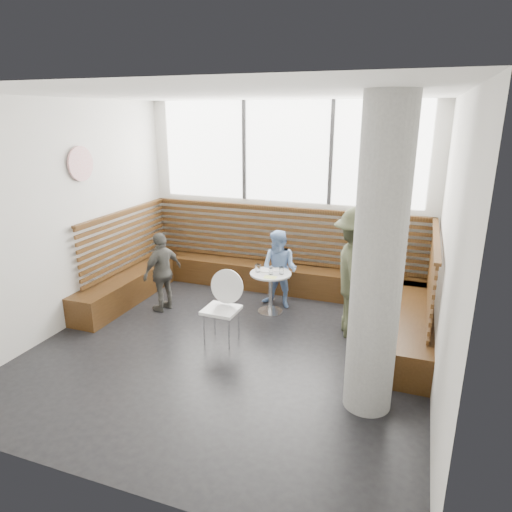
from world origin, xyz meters
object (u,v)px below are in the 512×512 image
(child_back, at_px, (279,269))
(cafe_table, at_px, (271,284))
(cafe_chair, at_px, (223,301))
(child_left, at_px, (163,272))
(concrete_column, at_px, (378,263))
(adult_man, at_px, (357,273))

(child_back, bearing_deg, cafe_table, -91.10)
(cafe_table, relative_size, child_back, 0.52)
(cafe_chair, bearing_deg, child_left, 155.84)
(cafe_table, bearing_deg, child_left, -163.87)
(child_back, xyz_separation_m, child_left, (-1.68, -0.74, 0.00))
(cafe_chair, xyz_separation_m, child_back, (0.36, 1.37, 0.05))
(cafe_table, bearing_deg, concrete_column, -47.89)
(concrete_column, height_order, cafe_table, concrete_column)
(adult_man, bearing_deg, child_left, 75.69)
(adult_man, relative_size, child_left, 1.45)
(child_left, bearing_deg, child_back, 130.25)
(concrete_column, bearing_deg, cafe_table, 132.11)
(adult_man, bearing_deg, cafe_chair, 98.44)
(cafe_table, distance_m, adult_man, 1.43)
(adult_man, bearing_deg, concrete_column, 176.24)
(concrete_column, relative_size, child_back, 2.56)
(concrete_column, bearing_deg, cafe_chair, 158.34)
(cafe_table, distance_m, child_left, 1.70)
(child_back, bearing_deg, adult_man, -13.85)
(cafe_chair, distance_m, child_left, 1.46)
(cafe_table, relative_size, adult_man, 0.36)
(cafe_chair, distance_m, adult_man, 1.85)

